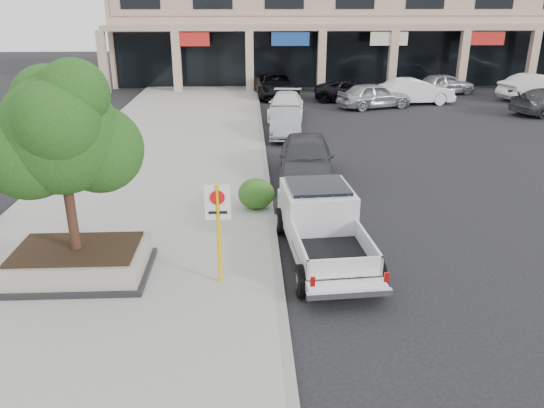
{
  "coord_description": "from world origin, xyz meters",
  "views": [
    {
      "loc": [
        -2.19,
        -10.67,
        6.05
      ],
      "look_at": [
        -1.63,
        1.5,
        1.36
      ],
      "focal_mm": 35.0,
      "sensor_mm": 36.0,
      "label": 1
    }
  ],
  "objects": [
    {
      "name": "curb",
      "position": [
        -1.55,
        6.0,
        0.07
      ],
      "size": [
        0.2,
        52.0,
        0.15
      ],
      "primitive_type": "cube",
      "color": "gray",
      "rests_on": "ground"
    },
    {
      "name": "curb_car_d",
      "position": [
        -0.29,
        24.99,
        0.78
      ],
      "size": [
        2.96,
        5.79,
        1.56
      ],
      "primitive_type": "imported",
      "rotation": [
        0.0,
        0.0,
        0.06
      ],
      "color": "black",
      "rests_on": "ground"
    },
    {
      "name": "curb_car_a",
      "position": [
        -0.13,
        7.46,
        0.81
      ],
      "size": [
        2.31,
        4.88,
        1.61
      ],
      "primitive_type": "imported",
      "rotation": [
        0.0,
        0.0,
        -0.09
      ],
      "color": "#313336",
      "rests_on": "ground"
    },
    {
      "name": "lot_car_f",
      "position": [
        16.52,
        23.0,
        0.83
      ],
      "size": [
        5.32,
        2.91,
        1.66
      ],
      "primitive_type": "imported",
      "rotation": [
        0.0,
        0.0,
        1.81
      ],
      "color": "silver",
      "rests_on": "ground"
    },
    {
      "name": "curb_car_b",
      "position": [
        -0.42,
        14.03,
        0.67
      ],
      "size": [
        1.66,
        4.13,
        1.33
      ],
      "primitive_type": "imported",
      "rotation": [
        0.0,
        0.0,
        -0.06
      ],
      "color": "gray",
      "rests_on": "ground"
    },
    {
      "name": "lot_car_b",
      "position": [
        8.21,
        22.08,
        0.78
      ],
      "size": [
        4.87,
        2.11,
        1.56
      ],
      "primitive_type": "imported",
      "rotation": [
        0.0,
        0.0,
        1.67
      ],
      "color": "white",
      "rests_on": "ground"
    },
    {
      "name": "hedge",
      "position": [
        -1.97,
        4.32,
        0.62
      ],
      "size": [
        1.1,
        0.99,
        0.93
      ],
      "primitive_type": "ellipsoid",
      "color": "#1E4513",
      "rests_on": "sidewalk"
    },
    {
      "name": "planter",
      "position": [
        -6.11,
        0.33,
        0.48
      ],
      "size": [
        3.2,
        2.2,
        0.68
      ],
      "color": "black",
      "rests_on": "sidewalk"
    },
    {
      "name": "strip_mall",
      "position": [
        8.0,
        33.93,
        4.75
      ],
      "size": [
        40.55,
        12.43,
        9.5
      ],
      "color": "#C6A88B",
      "rests_on": "ground"
    },
    {
      "name": "curb_car_c",
      "position": [
        -0.07,
        18.36,
        0.66
      ],
      "size": [
        2.37,
        4.76,
        1.33
      ],
      "primitive_type": "imported",
      "rotation": [
        0.0,
        0.0,
        -0.11
      ],
      "color": "white",
      "rests_on": "ground"
    },
    {
      "name": "lot_car_d",
      "position": [
        4.51,
        23.06,
        0.67
      ],
      "size": [
        5.2,
        3.25,
        1.34
      ],
      "primitive_type": "imported",
      "rotation": [
        0.0,
        0.0,
        1.35
      ],
      "color": "black",
      "rests_on": "ground"
    },
    {
      "name": "lot_car_e",
      "position": [
        11.3,
        25.53,
        0.71
      ],
      "size": [
        4.5,
        2.82,
        1.43
      ],
      "primitive_type": "imported",
      "rotation": [
        0.0,
        0.0,
        1.86
      ],
      "color": "#93959A",
      "rests_on": "ground"
    },
    {
      "name": "planter_tree",
      "position": [
        -5.98,
        0.49,
        3.41
      ],
      "size": [
        2.9,
        2.55,
        4.0
      ],
      "color": "black",
      "rests_on": "planter"
    },
    {
      "name": "sidewalk",
      "position": [
        -5.5,
        6.0,
        0.07
      ],
      "size": [
        8.0,
        52.0,
        0.15
      ],
      "primitive_type": "cube",
      "color": "gray",
      "rests_on": "ground"
    },
    {
      "name": "pickup_truck",
      "position": [
        -0.35,
        1.21,
        0.82
      ],
      "size": [
        2.3,
        5.32,
        1.64
      ],
      "primitive_type": null,
      "rotation": [
        0.0,
        0.0,
        0.07
      ],
      "color": "silver",
      "rests_on": "ground"
    },
    {
      "name": "lot_car_a",
      "position": [
        5.37,
        20.86,
        0.76
      ],
      "size": [
        4.77,
        3.04,
        1.51
      ],
      "primitive_type": "imported",
      "rotation": [
        0.0,
        0.0,
        1.88
      ],
      "color": "#9B9DA2",
      "rests_on": "ground"
    },
    {
      "name": "no_parking_sign",
      "position": [
        -2.86,
        -0.14,
        1.63
      ],
      "size": [
        0.55,
        0.09,
        2.3
      ],
      "color": "#FFB80D",
      "rests_on": "sidewalk"
    },
    {
      "name": "ground",
      "position": [
        0.0,
        0.0,
        0.0
      ],
      "size": [
        120.0,
        120.0,
        0.0
      ],
      "primitive_type": "plane",
      "color": "black",
      "rests_on": "ground"
    }
  ]
}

